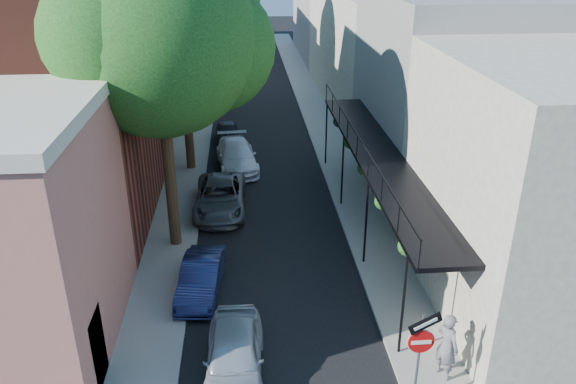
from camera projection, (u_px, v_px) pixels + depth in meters
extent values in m
cube|color=black|center=(257.00, 105.00, 40.64)|extent=(6.00, 64.00, 0.01)
cube|color=gray|center=(201.00, 106.00, 40.32)|extent=(2.00, 64.00, 0.12)
cube|color=gray|center=(311.00, 103.00, 40.91)|extent=(2.00, 64.00, 0.12)
cube|color=beige|center=(97.00, 349.00, 14.83)|extent=(0.10, 1.20, 2.20)
cube|color=maroon|center=(21.00, 75.00, 22.90)|extent=(10.00, 12.00, 12.00)
cube|color=gray|center=(139.00, 23.00, 22.44)|extent=(0.06, 7.00, 4.00)
cube|color=gray|center=(111.00, 55.00, 34.48)|extent=(8.00, 12.00, 9.00)
cube|color=beige|center=(144.00, 17.00, 46.97)|extent=(8.00, 16.00, 10.00)
cube|color=tan|center=(165.00, 10.00, 60.08)|extent=(8.00, 12.00, 8.00)
cube|color=beige|center=(568.00, 188.00, 17.43)|extent=(8.00, 9.00, 8.00)
cube|color=gray|center=(460.00, 95.00, 25.84)|extent=(8.00, 10.00, 9.00)
cube|color=beige|center=(383.00, 47.00, 39.65)|extent=(8.00, 20.00, 8.00)
cube|color=gray|center=(341.00, 5.00, 55.56)|extent=(8.00, 16.00, 10.00)
cube|color=black|center=(381.00, 157.00, 21.36)|extent=(2.00, 16.00, 0.15)
cube|color=black|center=(358.00, 135.00, 20.93)|extent=(0.05, 16.00, 0.05)
cylinder|color=black|center=(403.00, 303.00, 15.65)|extent=(0.08, 0.08, 3.40)
cylinder|color=black|center=(326.00, 133.00, 29.25)|extent=(0.08, 0.08, 3.40)
sphere|color=#134012|center=(408.00, 246.00, 16.06)|extent=(0.60, 0.60, 0.60)
sphere|color=#134012|center=(365.00, 168.00, 21.51)|extent=(0.60, 0.60, 0.60)
sphere|color=#134012|center=(339.00, 121.00, 26.95)|extent=(0.60, 0.60, 0.60)
cylinder|color=#595B60|center=(418.00, 363.00, 13.97)|extent=(0.07, 0.07, 2.90)
cylinder|color=red|center=(421.00, 342.00, 13.65)|extent=(0.66, 0.04, 0.66)
cube|color=white|center=(421.00, 343.00, 13.62)|extent=(0.50, 0.02, 0.10)
cylinder|color=white|center=(421.00, 341.00, 13.67)|extent=(0.70, 0.02, 0.70)
cube|color=black|center=(425.00, 324.00, 13.41)|extent=(0.89, 0.15, 0.58)
cube|color=white|center=(426.00, 324.00, 13.39)|extent=(0.60, 0.10, 0.31)
cylinder|color=#382516|center=(169.00, 163.00, 20.77)|extent=(0.44, 0.44, 7.00)
sphere|color=#134012|center=(157.00, 38.00, 18.90)|extent=(6.80, 6.80, 6.80)
sphere|color=#134012|center=(210.00, 47.00, 20.15)|extent=(4.76, 4.76, 4.76)
cylinder|color=#382516|center=(187.00, 111.00, 28.17)|extent=(0.44, 0.44, 6.30)
sphere|color=#134012|center=(181.00, 28.00, 26.49)|extent=(6.00, 6.00, 6.00)
sphere|color=#134012|center=(214.00, 35.00, 27.63)|extent=(4.20, 4.20, 4.20)
cylinder|color=#382516|center=(198.00, 64.00, 36.11)|extent=(0.44, 0.44, 7.35)
imported|color=#A1AAB2|center=(234.00, 356.00, 15.34)|extent=(1.73, 4.05, 1.37)
imported|color=#171E48|center=(201.00, 278.00, 19.02)|extent=(1.62, 3.73, 1.20)
imported|color=#525559|center=(220.00, 197.00, 24.75)|extent=(2.29, 4.81, 1.33)
imported|color=white|center=(237.00, 156.00, 29.37)|extent=(2.43, 4.89, 1.36)
imported|color=black|center=(228.00, 132.00, 33.28)|extent=(1.53, 3.39, 1.13)
imported|color=slate|center=(447.00, 346.00, 15.06)|extent=(0.74, 0.86, 2.00)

